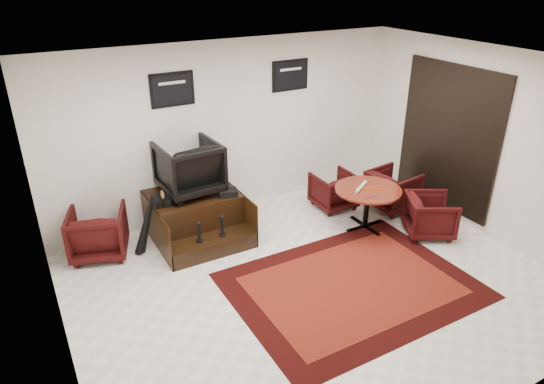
{
  "coord_description": "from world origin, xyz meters",
  "views": [
    {
      "loc": [
        -3.05,
        -4.31,
        3.82
      ],
      "look_at": [
        -0.12,
        0.9,
        0.98
      ],
      "focal_mm": 32.0,
      "sensor_mm": 36.0,
      "label": 1
    }
  ],
  "objects_px": {
    "table_chair_back": "(334,189)",
    "table_chair_window": "(393,188)",
    "meeting_table": "(368,194)",
    "shine_chair": "(189,165)",
    "armchair_side": "(98,230)",
    "shine_podium": "(196,217)",
    "table_chair_corner": "(430,214)"
  },
  "relations": [
    {
      "from": "shine_podium",
      "to": "table_chair_window",
      "type": "height_order",
      "value": "table_chair_window"
    },
    {
      "from": "shine_chair",
      "to": "armchair_side",
      "type": "height_order",
      "value": "shine_chair"
    },
    {
      "from": "shine_chair",
      "to": "meeting_table",
      "type": "distance_m",
      "value": 2.76
    },
    {
      "from": "table_chair_window",
      "to": "meeting_table",
      "type": "bearing_deg",
      "value": 104.05
    },
    {
      "from": "table_chair_back",
      "to": "table_chair_window",
      "type": "bearing_deg",
      "value": 150.32
    },
    {
      "from": "table_chair_corner",
      "to": "table_chair_back",
      "type": "bearing_deg",
      "value": 55.95
    },
    {
      "from": "meeting_table",
      "to": "table_chair_back",
      "type": "bearing_deg",
      "value": 92.16
    },
    {
      "from": "table_chair_back",
      "to": "table_chair_window",
      "type": "xyz_separation_m",
      "value": [
        0.85,
        -0.51,
        0.03
      ]
    },
    {
      "from": "shine_podium",
      "to": "table_chair_corner",
      "type": "relative_size",
      "value": 1.94
    },
    {
      "from": "armchair_side",
      "to": "meeting_table",
      "type": "height_order",
      "value": "armchair_side"
    },
    {
      "from": "shine_podium",
      "to": "table_chair_back",
      "type": "xyz_separation_m",
      "value": [
        2.4,
        -0.24,
        0.02
      ]
    },
    {
      "from": "shine_podium",
      "to": "table_chair_window",
      "type": "relative_size",
      "value": 1.84
    },
    {
      "from": "meeting_table",
      "to": "table_chair_corner",
      "type": "bearing_deg",
      "value": -42.57
    },
    {
      "from": "shine_chair",
      "to": "table_chair_window",
      "type": "relative_size",
      "value": 1.18
    },
    {
      "from": "armchair_side",
      "to": "table_chair_window",
      "type": "bearing_deg",
      "value": -172.79
    },
    {
      "from": "armchair_side",
      "to": "table_chair_window",
      "type": "xyz_separation_m",
      "value": [
        4.66,
        -0.92,
        -0.02
      ]
    },
    {
      "from": "shine_podium",
      "to": "armchair_side",
      "type": "distance_m",
      "value": 1.42
    },
    {
      "from": "shine_podium",
      "to": "table_chair_back",
      "type": "distance_m",
      "value": 2.41
    },
    {
      "from": "table_chair_window",
      "to": "table_chair_back",
      "type": "bearing_deg",
      "value": 52.09
    },
    {
      "from": "armchair_side",
      "to": "meeting_table",
      "type": "distance_m",
      "value": 4.03
    },
    {
      "from": "table_chair_corner",
      "to": "table_chair_window",
      "type": "bearing_deg",
      "value": 22.62
    },
    {
      "from": "table_chair_back",
      "to": "meeting_table",
      "type": "bearing_deg",
      "value": 93.32
    },
    {
      "from": "table_chair_window",
      "to": "table_chair_corner",
      "type": "height_order",
      "value": "table_chair_window"
    },
    {
      "from": "shine_podium",
      "to": "armchair_side",
      "type": "bearing_deg",
      "value": 173.01
    },
    {
      "from": "shine_chair",
      "to": "armchair_side",
      "type": "bearing_deg",
      "value": -4.72
    },
    {
      "from": "shine_chair",
      "to": "armchair_side",
      "type": "xyz_separation_m",
      "value": [
        -1.4,
        0.03,
        -0.73
      ]
    },
    {
      "from": "meeting_table",
      "to": "table_chair_back",
      "type": "relative_size",
      "value": 1.51
    },
    {
      "from": "armchair_side",
      "to": "meeting_table",
      "type": "bearing_deg",
      "value": -179.5
    },
    {
      "from": "armchair_side",
      "to": "table_chair_window",
      "type": "distance_m",
      "value": 4.75
    },
    {
      "from": "shine_podium",
      "to": "table_chair_window",
      "type": "xyz_separation_m",
      "value": [
        3.25,
        -0.75,
        0.06
      ]
    },
    {
      "from": "shine_podium",
      "to": "armchair_side",
      "type": "xyz_separation_m",
      "value": [
        -1.4,
        0.17,
        0.07
      ]
    },
    {
      "from": "table_chair_window",
      "to": "shine_chair",
      "type": "bearing_deg",
      "value": 67.66
    }
  ]
}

